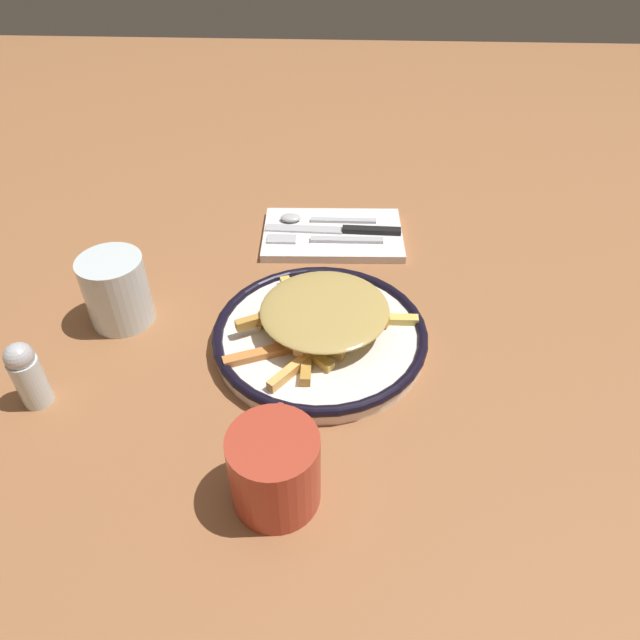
{
  "coord_description": "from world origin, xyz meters",
  "views": [
    {
      "loc": [
        -0.53,
        -0.02,
        0.5
      ],
      "look_at": [
        0.0,
        0.0,
        0.04
      ],
      "focal_mm": 32.54,
      "sensor_mm": 36.0,
      "label": 1
    }
  ],
  "objects": [
    {
      "name": "plate",
      "position": [
        0.0,
        0.0,
        0.01
      ],
      "size": [
        0.27,
        0.27,
        0.03
      ],
      "color": "white",
      "rests_on": "ground_plane"
    },
    {
      "name": "water_glass",
      "position": [
        0.04,
        0.26,
        0.05
      ],
      "size": [
        0.08,
        0.08,
        0.09
      ],
      "primitive_type": "cylinder",
      "color": "silver",
      "rests_on": "ground_plane"
    },
    {
      "name": "ground_plane",
      "position": [
        0.0,
        0.0,
        0.0
      ],
      "size": [
        2.6,
        2.6,
        0.0
      ],
      "primitive_type": "plane",
      "color": "#9D643C"
    },
    {
      "name": "coffee_mug",
      "position": [
        -0.22,
        0.03,
        0.04
      ],
      "size": [
        0.11,
        0.09,
        0.09
      ],
      "color": "#B73D2A",
      "rests_on": "ground_plane"
    },
    {
      "name": "spoon",
      "position": [
        0.27,
        0.03,
        0.02
      ],
      "size": [
        0.02,
        0.15,
        0.01
      ],
      "color": "silver",
      "rests_on": "napkin"
    },
    {
      "name": "salt_shaker",
      "position": [
        -0.11,
        0.31,
        0.04
      ],
      "size": [
        0.03,
        0.03,
        0.09
      ],
      "color": "silver",
      "rests_on": "ground_plane"
    },
    {
      "name": "fries_heap",
      "position": [
        0.01,
        0.0,
        0.04
      ],
      "size": [
        0.22,
        0.23,
        0.04
      ],
      "color": "gold",
      "rests_on": "plate"
    },
    {
      "name": "knife",
      "position": [
        0.24,
        -0.03,
        0.02
      ],
      "size": [
        0.02,
        0.21,
        0.01
      ],
      "color": "black",
      "rests_on": "napkin"
    },
    {
      "name": "napkin",
      "position": [
        0.24,
        -0.01,
        0.01
      ],
      "size": [
        0.15,
        0.22,
        0.01
      ],
      "primitive_type": "cube",
      "rotation": [
        0.0,
        0.0,
        0.03
      ],
      "color": "white",
      "rests_on": "ground_plane"
    },
    {
      "name": "fork",
      "position": [
        0.21,
        0.0,
        0.01
      ],
      "size": [
        0.02,
        0.18,
        0.01
      ],
      "color": "silver",
      "rests_on": "napkin"
    }
  ]
}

